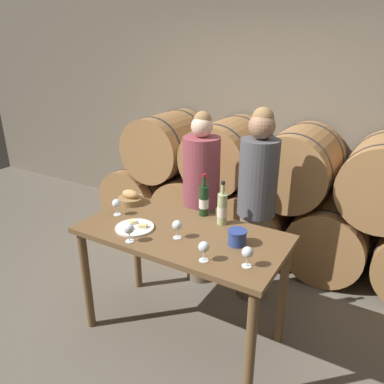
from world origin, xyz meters
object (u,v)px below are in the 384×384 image
bread_basket (131,198)px  wine_glass_right (204,248)px  person_left (201,199)px  wine_bottle_white (222,209)px  wine_glass_far_right (247,253)px  blue_crock (237,237)px  tasting_table (182,248)px  wine_glass_far_left (117,204)px  wine_bottle_red (204,201)px  cheese_plate (135,227)px  person_right (256,206)px  wine_glass_left (129,229)px  wine_glass_center (177,226)px

bread_basket → wine_glass_right: wine_glass_right is taller
person_left → wine_bottle_white: size_ratio=4.84×
bread_basket → wine_glass_far_right: bearing=-18.1°
blue_crock → bread_basket: bread_basket is taller
wine_glass_right → wine_glass_far_right: 0.26m
blue_crock → bread_basket: (-1.04, 0.18, -0.01)m
tasting_table → wine_glass_far_left: (-0.57, -0.01, 0.22)m
tasting_table → wine_glass_far_right: size_ratio=11.30×
wine_bottle_red → blue_crock: 0.50m
wine_glass_right → cheese_plate: bearing=169.2°
wine_bottle_red → wine_glass_right: wine_bottle_red is taller
wine_bottle_white → person_right: bearing=80.3°
blue_crock → wine_glass_far_left: 0.98m
wine_bottle_red → blue_crock: (0.41, -0.29, -0.06)m
blue_crock → wine_glass_left: (-0.63, -0.33, 0.03)m
blue_crock → bread_basket: 1.05m
person_right → wine_glass_center: person_right is taller
wine_bottle_red → wine_glass_center: (0.02, -0.41, -0.03)m
wine_bottle_white → wine_glass_left: 0.69m
wine_bottle_red → wine_bottle_white: 0.20m
wine_bottle_red → wine_glass_left: bearing=-109.8°
wine_bottle_red → wine_glass_right: 0.66m
blue_crock → cheese_plate: bearing=-167.1°
cheese_plate → wine_glass_left: size_ratio=2.13×
wine_glass_center → wine_glass_right: 0.33m
person_left → person_right: (0.52, 0.00, 0.05)m
wine_bottle_white → blue_crock: (0.22, -0.22, -0.06)m
wine_glass_far_right → wine_glass_left: bearing=-171.4°
person_left → person_right: size_ratio=0.96×
wine_glass_left → wine_glass_right: (0.54, 0.04, 0.00)m
blue_crock → cheese_plate: 0.74m
wine_bottle_red → wine_bottle_white: bearing=-18.6°
wine_bottle_red → cheese_plate: (-0.31, -0.45, -0.11)m
tasting_table → bread_basket: (-0.63, 0.22, 0.17)m
person_left → wine_glass_center: (0.28, -0.83, 0.17)m
person_left → wine_bottle_white: bearing=-47.4°
wine_bottle_white → cheese_plate: wine_bottle_white is taller
tasting_table → wine_glass_left: bearing=-127.4°
cheese_plate → wine_glass_left: (0.09, -0.16, 0.08)m
wine_bottle_red → wine_glass_far_right: bearing=-41.2°
bread_basket → wine_bottle_white: bearing=3.0°
wine_bottle_white → bread_basket: size_ratio=1.62×
cheese_plate → wine_bottle_white: bearing=37.8°
person_left → blue_crock: size_ratio=12.52×
person_left → cheese_plate: (-0.06, -0.87, 0.08)m
wine_glass_far_left → bread_basket: bearing=103.2°
person_right → wine_glass_left: size_ratio=12.91×
tasting_table → wine_glass_center: (0.02, -0.09, 0.22)m
wine_glass_far_left → wine_glass_left: size_ratio=1.00×
person_right → bread_basket: size_ratio=8.20×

